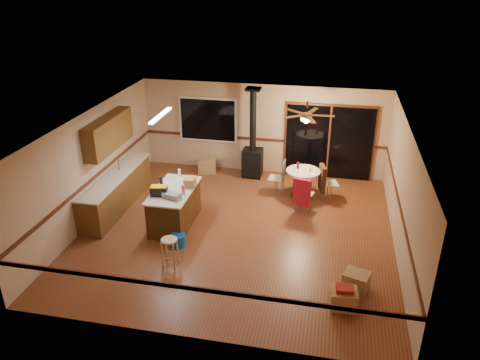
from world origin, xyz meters
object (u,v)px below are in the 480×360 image
(toolbox_grey, at_px, (172,196))
(chair_right, at_px, (323,179))
(chair_left, at_px, (280,174))
(kitchen_island, at_px, (175,207))
(blue_bucket, at_px, (178,240))
(toolbox_black, at_px, (159,191))
(box_corner_a, at_px, (344,299))
(box_corner_b, at_px, (356,281))
(box_under_window, at_px, (207,165))
(bar_stool, at_px, (170,252))
(dining_table, at_px, (303,179))
(chair_near, at_px, (302,192))
(wood_stove, at_px, (253,153))

(toolbox_grey, height_order, chair_right, toolbox_grey)
(toolbox_grey, relative_size, chair_left, 0.78)
(kitchen_island, relative_size, chair_left, 3.26)
(toolbox_grey, bearing_deg, blue_bucket, -61.53)
(toolbox_black, relative_size, box_corner_a, 0.79)
(box_corner_b, bearing_deg, toolbox_black, 163.19)
(toolbox_black, height_order, chair_right, toolbox_black)
(box_corner_a, bearing_deg, chair_right, 97.71)
(kitchen_island, distance_m, box_under_window, 3.11)
(toolbox_grey, height_order, toolbox_black, toolbox_black)
(bar_stool, relative_size, chair_right, 0.86)
(kitchen_island, xyz_separation_m, blue_bucket, (0.36, -0.89, -0.32))
(kitchen_island, xyz_separation_m, chair_right, (3.34, 1.98, 0.14))
(dining_table, bearing_deg, box_corner_a, -75.42)
(blue_bucket, relative_size, box_corner_b, 0.71)
(toolbox_black, height_order, box_corner_a, toolbox_black)
(toolbox_grey, height_order, chair_left, toolbox_grey)
(toolbox_grey, relative_size, box_corner_b, 0.88)
(blue_bucket, distance_m, chair_near, 3.23)
(wood_stove, height_order, bar_stool, wood_stove)
(toolbox_black, relative_size, dining_table, 0.43)
(kitchen_island, bearing_deg, chair_left, 42.95)
(box_corner_b, bearing_deg, chair_near, 114.73)
(blue_bucket, relative_size, box_corner_a, 0.69)
(dining_table, bearing_deg, bar_stool, -123.75)
(toolbox_black, distance_m, box_corner_a, 4.61)
(chair_right, distance_m, box_corner_a, 4.26)
(box_under_window, bearing_deg, chair_right, -18.17)
(chair_near, height_order, chair_right, same)
(chair_near, xyz_separation_m, chair_right, (0.47, 0.88, 0.00))
(wood_stove, xyz_separation_m, dining_table, (1.52, -1.07, -0.20))
(blue_bucket, height_order, chair_near, chair_near)
(toolbox_grey, bearing_deg, dining_table, 41.36)
(chair_near, bearing_deg, box_corner_b, -65.27)
(wood_stove, bearing_deg, toolbox_black, -114.04)
(box_under_window, xyz_separation_m, box_corner_b, (4.21, -4.76, -0.02))
(kitchen_island, relative_size, box_corner_a, 3.56)
(toolbox_grey, xyz_separation_m, box_corner_b, (4.04, -1.25, -0.78))
(dining_table, xyz_separation_m, chair_near, (0.05, -0.88, 0.07))
(wood_stove, distance_m, chair_near, 2.51)
(wood_stove, xyz_separation_m, toolbox_black, (-1.51, -3.39, 0.27))
(kitchen_island, xyz_separation_m, toolbox_grey, (0.11, -0.41, 0.51))
(wood_stove, distance_m, bar_stool, 4.74)
(chair_left, relative_size, box_corner_a, 1.09)
(dining_table, bearing_deg, toolbox_black, -142.59)
(chair_left, bearing_deg, chair_near, -56.26)
(toolbox_grey, relative_size, blue_bucket, 1.23)
(chair_left, bearing_deg, bar_stool, -116.04)
(toolbox_grey, height_order, bar_stool, toolbox_grey)
(chair_near, xyz_separation_m, box_corner_b, (1.27, -2.76, -0.41))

